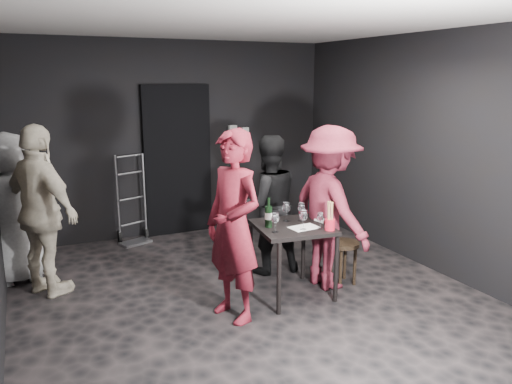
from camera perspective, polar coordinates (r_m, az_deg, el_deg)
name	(u,v)px	position (r m, az deg, el deg)	size (l,w,h in m)	color
floor	(250,297)	(5.22, -0.74, -11.91)	(4.50, 5.00, 0.02)	black
ceiling	(249,20)	(4.76, -0.84, 19.07)	(4.50, 5.00, 0.02)	silver
wall_back	(175,139)	(7.13, -9.19, 6.03)	(4.50, 0.04, 2.70)	black
wall_front	(448,244)	(2.80, 21.07, -5.55)	(4.50, 0.04, 2.70)	black
wall_right	(427,152)	(6.08, 18.95, 4.30)	(0.04, 5.00, 2.70)	black
doorway	(177,160)	(7.12, -8.97, 3.58)	(0.95, 0.10, 2.10)	black
wallbox_upper	(233,129)	(7.35, -2.69, 7.17)	(0.12, 0.06, 0.12)	#B7B7B2
wallbox_lower	(245,132)	(7.44, -1.26, 6.86)	(0.10, 0.06, 0.14)	#B7B7B2
hand_truck	(133,226)	(6.99, -13.83, -3.82)	(0.40, 0.34, 1.20)	#B2B2B7
tasting_table	(293,235)	(5.04, 4.20, -4.89)	(0.72, 0.72, 0.75)	black
stool	(343,251)	(5.49, 9.95, -6.63)	(0.34, 0.34, 0.47)	black
server_red	(233,210)	(4.47, -2.60, -2.08)	(0.75, 0.50, 2.07)	maroon
woman_black	(268,201)	(5.63, 1.35, -1.06)	(0.80, 0.44, 1.66)	black
man_maroon	(330,196)	(5.24, 8.46, -0.49)	(1.27, 0.59, 1.97)	maroon
bystander_cream	(40,197)	(5.41, -23.41, -0.54)	(1.21, 0.58, 2.06)	beige
bystander_grey	(11,201)	(5.91, -26.19, -0.95)	(0.89, 0.48, 1.82)	gray
tasting_mat	(304,227)	(4.94, 5.51, -4.05)	(0.28, 0.19, 0.00)	white
wine_glass_a	(275,222)	(4.75, 2.23, -3.41)	(0.08, 0.08, 0.21)	white
wine_glass_b	(268,217)	(4.97, 1.43, -2.82)	(0.07, 0.07, 0.18)	white
wine_glass_c	(286,211)	(5.11, 3.48, -2.16)	(0.08, 0.08, 0.22)	white
wine_glass_d	(303,219)	(4.85, 5.45, -3.06)	(0.08, 0.08, 0.22)	white
wine_glass_e	(320,220)	(4.91, 7.35, -3.17)	(0.07, 0.07, 0.18)	white
wine_glass_f	(301,211)	(5.15, 5.21, -2.16)	(0.08, 0.08, 0.21)	white
wine_bottle	(269,216)	(4.91, 1.44, -2.75)	(0.07, 0.07, 0.30)	black
breadstick_cup	(330,216)	(4.86, 8.47, -2.76)	(0.10, 0.10, 0.31)	red
reserved_card	(320,217)	(5.14, 7.32, -2.85)	(0.08, 0.14, 0.10)	white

